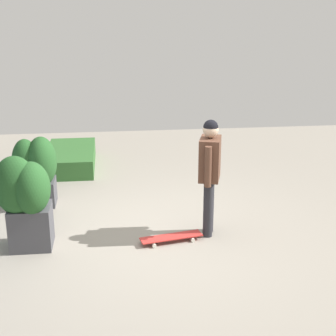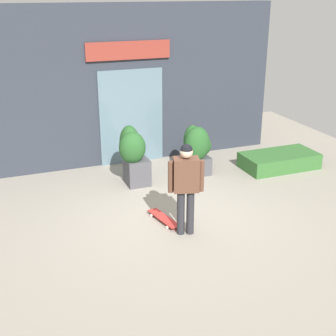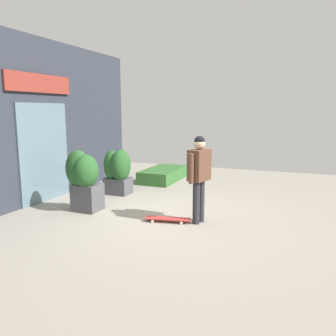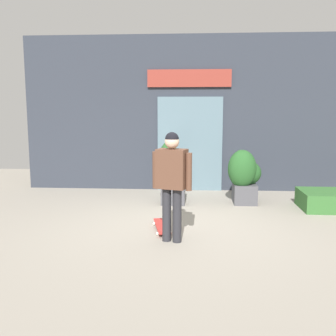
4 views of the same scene
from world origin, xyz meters
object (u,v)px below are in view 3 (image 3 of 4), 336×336
Objects in this scene: skateboard at (168,219)px; planter_box_left at (84,178)px; skateboarder at (199,171)px; planter_box_right at (117,170)px.

planter_box_left reaches higher than skateboard.
skateboarder reaches higher than planter_box_left.
planter_box_right is (1.51, 0.10, -0.10)m from planter_box_left.
skateboard is at bearing -90.27° from planter_box_left.
skateboard is at bearing 35.89° from skateboarder.
skateboard is 2.52m from planter_box_right.
planter_box_left reaches higher than planter_box_right.
skateboarder reaches higher than skateboard.
skateboard is 0.77× the size of planter_box_right.
skateboarder is at bearing -171.98° from skateboard.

